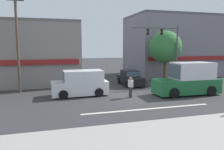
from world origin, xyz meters
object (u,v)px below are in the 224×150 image
street_tree (165,47)px  utility_pole_far_right (167,48)px  box_truck_approaching_near (189,80)px  pedestrian_mid_crossing (131,86)px  utility_pole_near_left (17,43)px  traffic_light_mast (168,46)px  van_crossing_center (81,84)px  sedan_crossing_leftbound (130,78)px

street_tree → utility_pole_far_right: (1.59, 2.30, -0.12)m
street_tree → box_truck_approaching_near: bearing=-100.2°
street_tree → pedestrian_mid_crossing: street_tree is taller
utility_pole_near_left → utility_pole_far_right: 17.04m
utility_pole_far_right → pedestrian_mid_crossing: size_ratio=4.50×
utility_pole_near_left → traffic_light_mast: size_ratio=1.36×
street_tree → utility_pole_near_left: bearing=-175.4°
traffic_light_mast → pedestrian_mid_crossing: bearing=-144.4°
utility_pole_far_right → traffic_light_mast: size_ratio=1.21×
traffic_light_mast → box_truck_approaching_near: traffic_light_mast is taller
utility_pole_near_left → box_truck_approaching_near: 15.12m
utility_pole_near_left → utility_pole_far_right: bearing=11.9°
utility_pole_far_right → van_crossing_center: 13.46m
utility_pole_far_right → box_truck_approaching_near: bearing=-107.8°
sedan_crossing_leftbound → traffic_light_mast: bearing=-23.6°
street_tree → box_truck_approaching_near: (-1.08, -6.01, -2.77)m
street_tree → traffic_light_mast: bearing=-111.9°
box_truck_approaching_near → pedestrian_mid_crossing: size_ratio=3.37×
sedan_crossing_leftbound → utility_pole_near_left: bearing=-175.1°
utility_pole_near_left → box_truck_approaching_near: bearing=-19.0°
street_tree → traffic_light_mast: traffic_light_mast is taller
van_crossing_center → traffic_light_mast: bearing=12.9°
utility_pole_near_left → box_truck_approaching_near: size_ratio=1.50×
street_tree → utility_pole_near_left: 15.13m
traffic_light_mast → sedan_crossing_leftbound: 5.16m
box_truck_approaching_near → sedan_crossing_leftbound: box_truck_approaching_near is taller
utility_pole_far_right → pedestrian_mid_crossing: bearing=-134.2°
traffic_light_mast → van_crossing_center: (-9.26, -2.12, -3.17)m
street_tree → box_truck_approaching_near: street_tree is taller
van_crossing_center → sedan_crossing_leftbound: 6.82m
traffic_light_mast → van_crossing_center: 10.01m
utility_pole_near_left → van_crossing_center: 6.67m
street_tree → utility_pole_far_right: 2.80m
street_tree → sedan_crossing_leftbound: street_tree is taller
traffic_light_mast → pedestrian_mid_crossing: (-5.53, -3.96, -3.23)m
sedan_crossing_leftbound → utility_pole_far_right: bearing=23.9°
traffic_light_mast → box_truck_approaching_near: bearing=-94.8°
utility_pole_near_left → pedestrian_mid_crossing: size_ratio=5.03×
utility_pole_near_left → sedan_crossing_leftbound: 11.48m
traffic_light_mast → box_truck_approaching_near: (-0.36, -4.20, -2.92)m
utility_pole_near_left → pedestrian_mid_crossing: bearing=-27.4°
van_crossing_center → pedestrian_mid_crossing: van_crossing_center is taller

